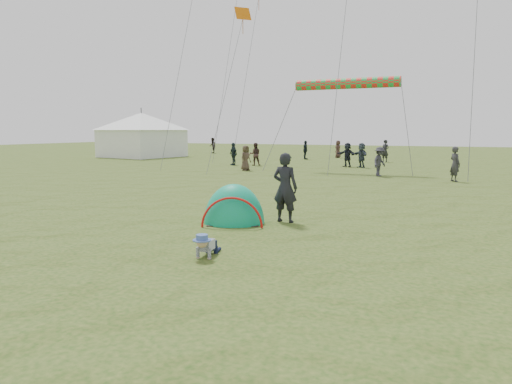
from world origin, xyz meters
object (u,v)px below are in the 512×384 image
at_px(crawling_toddler, 206,244).
at_px(standing_adult, 285,188).
at_px(event_marquee, 142,133).
at_px(popup_tent, 234,223).

height_order(crawling_toddler, standing_adult, standing_adult).
bearing_deg(event_marquee, crawling_toddler, -40.86).
bearing_deg(standing_adult, crawling_toddler, 89.41).
relative_size(popup_tent, standing_adult, 1.12).
distance_m(popup_tent, standing_adult, 1.70).
bearing_deg(event_marquee, popup_tent, -38.60).
bearing_deg(event_marquee, standing_adult, -36.25).
xyz_separation_m(standing_adult, event_marquee, (-23.24, 24.08, 1.28)).
bearing_deg(crawling_toddler, popup_tent, 99.31).
bearing_deg(standing_adult, event_marquee, -43.15).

